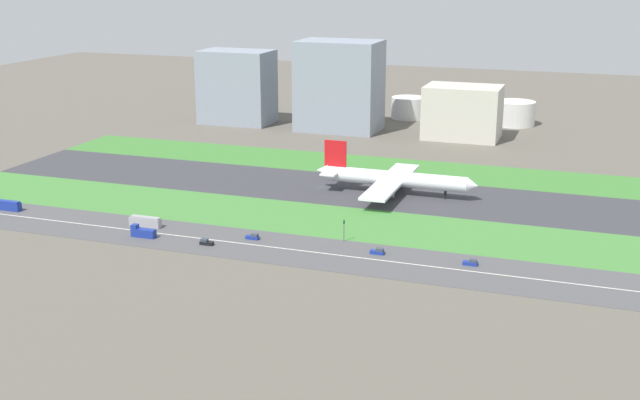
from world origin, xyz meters
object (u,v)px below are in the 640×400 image
object	(u,v)px
fuel_tank_centre	(453,109)
bus_1	(7,205)
car_3	(378,252)
car_1	(206,242)
truck_0	(143,232)
car_0	(253,237)
terminal_building	(237,87)
hangar_building	(339,86)
bus_0	(145,222)
airliner	(392,179)
office_tower	(463,112)
car_2	(471,263)
fuel_tank_east	(514,113)
traffic_light	(344,229)
fuel_tank_west	(408,108)

from	to	relation	value
fuel_tank_centre	bus_1	bearing A→B (deg)	-118.36
car_3	fuel_tank_centre	distance (m)	227.85
bus_1	car_1	bearing A→B (deg)	-6.58
truck_0	car_3	bearing A→B (deg)	-172.69
car_0	terminal_building	bearing A→B (deg)	116.35
hangar_building	terminal_building	bearing A→B (deg)	180.00
car_3	bus_0	size ratio (longest dim) A/B	0.38
airliner	office_tower	xyz separation A→B (m)	(7.59, 114.00, 7.30)
car_2	car_0	size ratio (longest dim) A/B	1.00
car_1	fuel_tank_east	bearing A→B (deg)	-106.57
car_3	traffic_light	world-z (taller)	traffic_light
traffic_light	car_1	bearing A→B (deg)	-156.25
bus_1	car_2	distance (m)	170.36
terminal_building	office_tower	world-z (taller)	terminal_building
car_2	fuel_tank_west	bearing A→B (deg)	108.00
airliner	fuel_tank_centre	distance (m)	159.10
truck_0	office_tower	xyz separation A→B (m)	(72.26, 192.00, 11.86)
car_2	terminal_building	distance (m)	244.24
bus_1	fuel_tank_west	size ratio (longest dim) A/B	0.59
bus_1	car_3	distance (m)	141.32
fuel_tank_west	fuel_tank_east	size ratio (longest dim) A/B	0.87
truck_0	fuel_tank_east	bearing A→B (deg)	-111.60
bus_1	bus_0	size ratio (longest dim) A/B	1.00
bus_1	car_3	xyz separation A→B (m)	(141.32, 0.00, -0.90)
airliner	hangar_building	bearing A→B (deg)	117.36
car_3	bus_0	bearing A→B (deg)	-180.00
car_1	office_tower	xyz separation A→B (m)	(48.94, 192.00, 12.61)
car_1	bus_0	distance (m)	30.13
car_1	fuel_tank_centre	distance (m)	239.76
car_0	fuel_tank_east	distance (m)	234.47
truck_0	hangar_building	world-z (taller)	hangar_building
traffic_light	office_tower	distance (m)	174.44
bus_1	fuel_tank_centre	xyz separation A→B (m)	(122.54, 227.00, 4.91)
car_2	traffic_light	xyz separation A→B (m)	(-42.74, 7.99, 3.37)
hangar_building	fuel_tank_west	distance (m)	55.64
airliner	terminal_building	world-z (taller)	terminal_building
car_1	car_0	world-z (taller)	same
car_1	car_3	size ratio (longest dim) A/B	1.00
bus_1	fuel_tank_east	bearing A→B (deg)	55.29
car_1	bus_0	bearing A→B (deg)	-19.39
terminal_building	car_0	bearing A→B (deg)	-63.65
terminal_building	fuel_tank_east	size ratio (longest dim) A/B	1.81
terminal_building	hangar_building	xyz separation A→B (m)	(60.44, 0.00, 3.61)
car_0	hangar_building	xyz separation A→B (m)	(-29.69, 182.00, 22.97)
bus_0	fuel_tank_east	world-z (taller)	fuel_tank_east
car_0	hangar_building	distance (m)	185.83
car_0	office_tower	size ratio (longest dim) A/B	0.12
car_1	car_0	bearing A→B (deg)	-140.32
bus_0	terminal_building	world-z (taller)	terminal_building
traffic_light	fuel_tank_west	distance (m)	221.20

